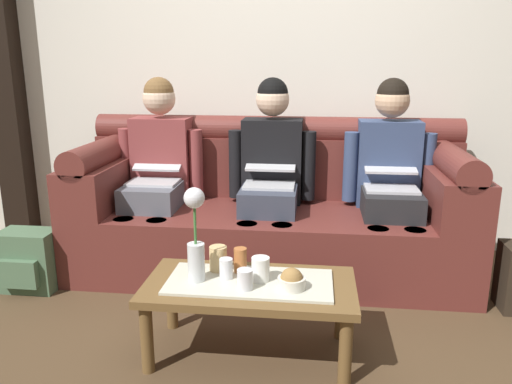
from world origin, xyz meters
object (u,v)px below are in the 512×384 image
object	(u,v)px
person_right	(390,172)
cup_near_left	(240,260)
couch	(270,213)
coffee_table	(250,292)
cup_far_center	(260,269)
cup_far_right	(226,269)
person_middle	(271,169)
person_left	(158,166)
cup_near_right	(245,279)
backpack_left	(29,261)
snack_bowl	(291,281)
cup_far_left	(218,258)
flower_vase	(195,235)

from	to	relation	value
person_right	cup_near_left	bearing A→B (deg)	-130.05
couch	coffee_table	bearing A→B (deg)	-90.00
couch	cup_far_center	world-z (taller)	couch
person_right	cup_far_right	world-z (taller)	person_right
person_middle	coffee_table	world-z (taller)	person_middle
person_left	cup_near_right	distance (m)	1.36
cup_near_right	backpack_left	world-z (taller)	cup_near_right
cup_far_right	snack_bowl	bearing A→B (deg)	-13.20
person_middle	snack_bowl	distance (m)	1.13
couch	cup_far_right	size ratio (longest dim) A/B	26.14
couch	person_right	world-z (taller)	person_right
cup_far_left	backpack_left	world-z (taller)	cup_far_left
person_middle	person_right	bearing A→B (deg)	-0.00
person_middle	cup_far_center	xyz separation A→B (m)	(0.05, -1.02, -0.24)
cup_near_right	backpack_left	size ratio (longest dim) A/B	0.25
cup_far_right	cup_far_center	bearing A→B (deg)	-1.77
cup_near_right	backpack_left	distance (m)	1.52
cup_near_right	cup_far_left	world-z (taller)	cup_far_left
flower_vase	cup_near_right	size ratio (longest dim) A/B	4.81
couch	snack_bowl	xyz separation A→B (m)	(0.19, -1.09, 0.03)
cup_far_center	cup_far_left	bearing A→B (deg)	156.19
flower_vase	coffee_table	bearing A→B (deg)	5.52
person_middle	flower_vase	world-z (taller)	person_middle
flower_vase	cup_far_center	size ratio (longest dim) A/B	3.94
coffee_table	backpack_left	world-z (taller)	coffee_table
flower_vase	cup_far_right	world-z (taller)	flower_vase
person_left	person_middle	xyz separation A→B (m)	(0.73, -0.00, 0.00)
coffee_table	flower_vase	bearing A→B (deg)	-174.48
cup_far_left	cup_near_left	bearing A→B (deg)	-4.73
cup_far_center	snack_bowl	bearing A→B (deg)	-24.68
person_middle	coffee_table	xyz separation A→B (m)	(0.00, -1.03, -0.35)
couch	snack_bowl	world-z (taller)	couch
cup_far_left	backpack_left	size ratio (longest dim) A/B	0.32
person_middle	cup_far_center	size ratio (longest dim) A/B	11.24
person_right	backpack_left	distance (m)	2.23
cup_near_right	cup_far_right	distance (m)	0.14
coffee_table	cup_far_center	distance (m)	0.12
cup_near_left	cup_far_left	distance (m)	0.11
person_middle	cup_far_right	world-z (taller)	person_middle
coffee_table	flower_vase	size ratio (longest dim) A/B	2.21
couch	backpack_left	bearing A→B (deg)	-159.60
person_left	person_middle	bearing A→B (deg)	-0.02
person_left	cup_near_left	bearing A→B (deg)	-54.16
person_left	backpack_left	world-z (taller)	person_left
person_middle	snack_bowl	bearing A→B (deg)	-80.12
cup_near_right	person_middle	bearing A→B (deg)	89.55
flower_vase	cup_far_right	size ratio (longest dim) A/B	4.60
person_middle	cup_near_right	size ratio (longest dim) A/B	13.71
coffee_table	cup_far_center	size ratio (longest dim) A/B	8.70
cup_near_left	cup_far_right	distance (m)	0.10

